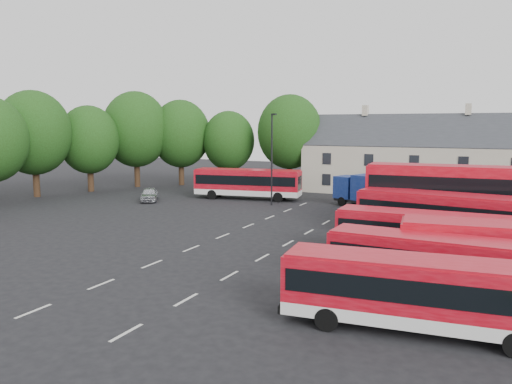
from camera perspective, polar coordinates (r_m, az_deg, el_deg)
ground at (r=33.79m, az=-5.52°, el=-5.70°), size 140.00×140.00×0.00m
lane_markings at (r=34.31m, az=-0.19°, el=-5.45°), size 5.15×33.80×0.01m
treeline at (r=60.73m, az=-12.77°, el=6.43°), size 29.92×32.59×12.01m
terrace_houses at (r=58.19m, az=22.82°, el=3.19°), size 35.70×7.13×10.06m
bus_row_a at (r=19.94m, az=18.09°, el=-10.45°), size 10.29×3.36×2.86m
bus_row_b at (r=24.35m, az=19.96°, el=-7.37°), size 9.88×2.62×2.77m
bus_row_d at (r=30.32m, az=18.75°, el=-4.34°), size 10.02×2.39×2.83m
bus_row_e at (r=34.97m, az=21.25°, el=-2.37°), size 12.10×4.25×3.35m
bus_dd_south at (r=38.07m, az=21.72°, el=-0.38°), size 12.25×3.48×4.97m
bus_dd_north at (r=41.12m, az=22.00°, el=-0.29°), size 10.95×3.81×4.40m
bus_north at (r=52.60m, az=-0.97°, el=1.23°), size 11.47×4.49×3.16m
box_truck at (r=48.10m, az=13.05°, el=0.25°), size 7.45×4.54×3.11m
silver_car at (r=52.59m, az=-12.08°, el=-0.26°), size 3.63×4.32×1.39m
lamppost at (r=48.53m, az=1.83°, el=4.06°), size 0.61×0.39×8.90m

